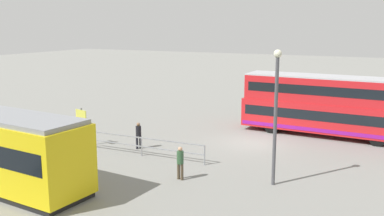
% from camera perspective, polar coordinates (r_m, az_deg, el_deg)
% --- Properties ---
extents(ground_plane, '(160.00, 160.00, 0.00)m').
position_cam_1_polar(ground_plane, '(27.43, 7.88, -4.52)').
color(ground_plane, gray).
extents(double_decker_bus, '(11.53, 3.05, 3.97)m').
position_cam_1_polar(double_decker_bus, '(29.74, 17.65, 0.29)').
color(double_decker_bus, red).
rests_on(double_decker_bus, ground).
extents(pedestrian_near_railing, '(0.44, 0.44, 1.58)m').
position_cam_1_polar(pedestrian_near_railing, '(25.84, -7.04, -3.39)').
color(pedestrian_near_railing, black).
rests_on(pedestrian_near_railing, ground).
extents(pedestrian_crossing, '(0.39, 0.39, 1.62)m').
position_cam_1_polar(pedestrian_crossing, '(20.62, -1.56, -6.96)').
color(pedestrian_crossing, '#4C3F2D').
rests_on(pedestrian_crossing, ground).
extents(pedestrian_railing, '(7.75, 0.26, 1.08)m').
position_cam_1_polar(pedestrian_railing, '(24.45, -6.66, -4.61)').
color(pedestrian_railing, gray).
rests_on(pedestrian_railing, ground).
extents(info_sign, '(0.97, 0.30, 2.34)m').
position_cam_1_polar(info_sign, '(26.84, -14.32, -1.59)').
color(info_sign, slate).
rests_on(info_sign, ground).
extents(street_lamp, '(0.36, 0.36, 6.19)m').
position_cam_1_polar(street_lamp, '(19.66, 10.96, 0.18)').
color(street_lamp, '#4C4C51').
rests_on(street_lamp, ground).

